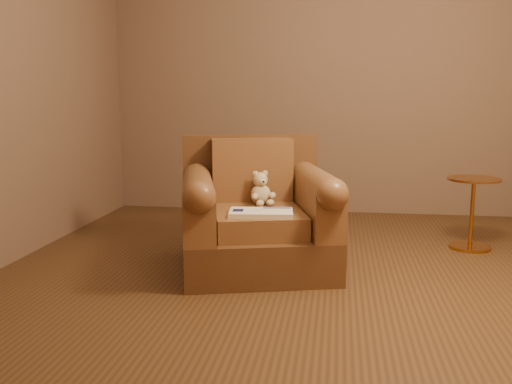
# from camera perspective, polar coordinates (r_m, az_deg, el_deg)

# --- Properties ---
(floor) EXTENTS (4.00, 4.00, 0.00)m
(floor) POSITION_cam_1_polar(r_m,az_deg,el_deg) (3.78, 4.67, -7.95)
(floor) COLOR #54361C
(floor) RESTS_ON ground
(armchair) EXTENTS (1.16, 1.13, 0.86)m
(armchair) POSITION_cam_1_polar(r_m,az_deg,el_deg) (3.78, 0.03, -2.67)
(armchair) COLOR #57351D
(armchair) RESTS_ON floor
(teddy_bear) EXTENTS (0.17, 0.20, 0.23)m
(teddy_bear) POSITION_cam_1_polar(r_m,az_deg,el_deg) (3.84, 0.54, 0.04)
(teddy_bear) COLOR #CDB68F
(teddy_bear) RESTS_ON armchair
(guidebook) EXTENTS (0.41, 0.27, 0.03)m
(guidebook) POSITION_cam_1_polar(r_m,az_deg,el_deg) (3.50, 0.50, -2.10)
(guidebook) COLOR beige
(guidebook) RESTS_ON armchair
(side_table) EXTENTS (0.38, 0.38, 0.54)m
(side_table) POSITION_cam_1_polar(r_m,az_deg,el_deg) (4.55, 20.80, -1.78)
(side_table) COLOR #B87932
(side_table) RESTS_ON floor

